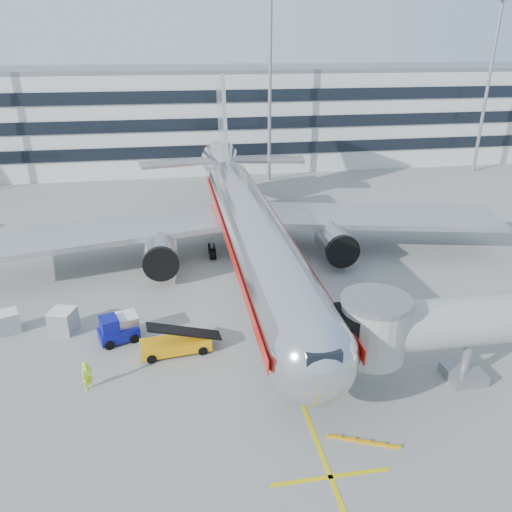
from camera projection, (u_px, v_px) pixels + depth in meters
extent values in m
plane|color=gray|center=(273.00, 327.00, 36.82)|extent=(180.00, 180.00, 0.00)
cube|color=#DDC10B|center=(251.00, 271.00, 45.87)|extent=(0.25, 70.00, 0.01)
cube|color=#DDC10B|center=(331.00, 477.00, 24.15)|extent=(6.00, 0.25, 0.01)
cylinder|color=silver|center=(255.00, 236.00, 42.40)|extent=(5.00, 36.00, 5.00)
sphere|color=silver|center=(312.00, 357.00, 26.11)|extent=(5.00, 5.00, 5.00)
cone|color=silver|center=(224.00, 167.00, 62.99)|extent=(5.00, 10.00, 5.00)
cube|color=black|center=(321.00, 356.00, 24.31)|extent=(1.80, 1.20, 0.90)
cube|color=#B7B7BC|center=(374.00, 216.00, 49.73)|extent=(24.95, 12.07, 0.50)
cube|color=#B7B7BC|center=(105.00, 232.00, 45.67)|extent=(24.95, 12.07, 0.50)
cylinder|color=#99999E|center=(336.00, 243.00, 46.26)|extent=(3.00, 4.20, 3.00)
cylinder|color=#99999E|center=(161.00, 255.00, 43.76)|extent=(3.00, 4.20, 3.00)
cylinder|color=black|center=(343.00, 252.00, 44.44)|extent=(3.10, 0.50, 3.10)
cylinder|color=black|center=(161.00, 264.00, 41.95)|extent=(3.10, 0.50, 3.10)
cube|color=#B7B7BC|center=(223.00, 131.00, 61.70)|extent=(0.45, 9.39, 13.72)
cube|color=#B7B7BC|center=(265.00, 159.00, 64.52)|extent=(10.41, 4.94, 0.35)
cube|color=#B7B7BC|center=(180.00, 163.00, 62.80)|extent=(10.41, 4.94, 0.35)
cylinder|color=gray|center=(300.00, 385.00, 29.22)|extent=(0.24, 0.24, 1.80)
cylinder|color=black|center=(300.00, 391.00, 29.40)|extent=(0.35, 0.90, 0.90)
cylinder|color=gray|center=(276.00, 243.00, 49.60)|extent=(0.30, 0.30, 2.00)
cylinder|color=gray|center=(212.00, 247.00, 48.60)|extent=(0.30, 0.30, 2.00)
cube|color=red|center=(283.00, 231.00, 42.68)|extent=(0.06, 38.00, 0.90)
cube|color=red|center=(225.00, 235.00, 41.89)|extent=(0.06, 38.00, 0.90)
cylinder|color=#A8A8A3|center=(474.00, 320.00, 29.56)|extent=(13.00, 3.00, 3.00)
cylinder|color=#A8A8A3|center=(373.00, 330.00, 28.58)|extent=(3.80, 3.80, 3.40)
cylinder|color=gray|center=(376.00, 301.00, 27.83)|extent=(4.00, 4.00, 0.30)
cube|color=black|center=(352.00, 332.00, 28.37)|extent=(1.40, 2.60, 2.60)
cylinder|color=gray|center=(467.00, 357.00, 30.59)|extent=(0.56, 0.56, 3.20)
cube|color=gray|center=(463.00, 374.00, 31.08)|extent=(2.20, 2.20, 0.70)
cylinder|color=black|center=(450.00, 375.00, 30.94)|extent=(0.35, 0.70, 0.70)
cylinder|color=black|center=(476.00, 372.00, 31.22)|extent=(0.35, 0.70, 0.70)
cube|color=silver|center=(206.00, 117.00, 86.36)|extent=(150.00, 24.00, 15.00)
cube|color=black|center=(213.00, 151.00, 76.79)|extent=(150.00, 0.30, 1.80)
cube|color=black|center=(212.00, 124.00, 75.21)|extent=(150.00, 0.30, 1.80)
cube|color=black|center=(212.00, 96.00, 73.63)|extent=(150.00, 0.30, 1.80)
cube|color=gray|center=(204.00, 69.00, 83.28)|extent=(150.00, 24.00, 0.60)
cylinder|color=gray|center=(270.00, 94.00, 71.15)|extent=(0.50, 0.50, 25.00)
cylinder|color=gray|center=(487.00, 91.00, 76.47)|extent=(0.50, 0.50, 25.00)
cube|color=orange|center=(176.00, 345.00, 33.65)|extent=(4.83, 2.19, 0.74)
cube|color=black|center=(175.00, 333.00, 33.27)|extent=(5.01, 1.69, 1.63)
cylinder|color=black|center=(150.00, 346.00, 33.98)|extent=(0.67, 0.36, 0.64)
cylinder|color=black|center=(151.00, 358.00, 32.66)|extent=(0.67, 0.36, 0.64)
cylinder|color=black|center=(199.00, 339.00, 34.84)|extent=(0.67, 0.36, 0.64)
cylinder|color=black|center=(203.00, 350.00, 33.52)|extent=(0.67, 0.36, 0.64)
cube|color=#0B0F80|center=(119.00, 333.00, 34.92)|extent=(3.01, 2.29, 0.86)
cube|color=#0B0F80|center=(109.00, 325.00, 34.33)|extent=(1.54, 1.72, 1.05)
cube|color=black|center=(109.00, 321.00, 34.20)|extent=(1.39, 1.51, 0.10)
cylinder|color=black|center=(105.00, 335.00, 35.23)|extent=(0.72, 0.48, 0.67)
cylinder|color=black|center=(109.00, 345.00, 34.08)|extent=(0.72, 0.48, 0.67)
cylinder|color=black|center=(129.00, 329.00, 35.98)|extent=(0.72, 0.48, 0.67)
cylinder|color=black|center=(134.00, 338.00, 34.83)|extent=(0.72, 0.48, 0.67)
cube|color=#ABAEB3|center=(8.00, 322.00, 36.04)|extent=(1.92, 1.92, 1.51)
cube|color=white|center=(6.00, 313.00, 35.73)|extent=(1.92, 1.92, 0.06)
cube|color=#ABAEB3|center=(63.00, 321.00, 36.01)|extent=(2.07, 2.07, 1.69)
cube|color=white|center=(62.00, 311.00, 35.67)|extent=(2.07, 2.07, 0.06)
cube|color=#ABAEB3|center=(126.00, 326.00, 35.38)|extent=(1.99, 1.99, 1.68)
cube|color=white|center=(125.00, 316.00, 35.04)|extent=(1.99, 1.99, 0.06)
imported|color=#CFFF1A|center=(87.00, 376.00, 29.99)|extent=(0.80, 0.78, 1.85)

